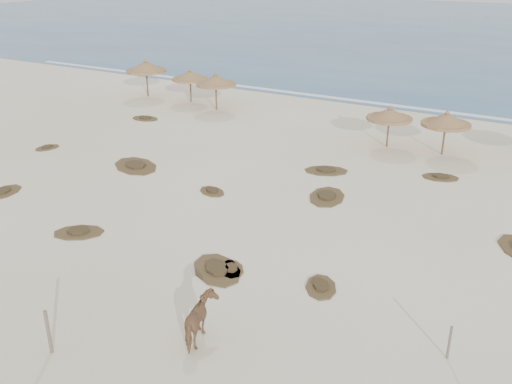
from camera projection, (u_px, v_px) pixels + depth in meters
ground at (152, 255)px, 20.95m from camera, size 160.00×160.00×0.00m
ocean at (492, 30)px, 80.85m from camera, size 200.00×100.00×0.01m
foam_line at (380, 104)px, 41.72m from camera, size 70.00×0.60×0.01m
palapa_0 at (146, 67)px, 43.15m from camera, size 3.24×3.24×2.86m
palapa_1 at (190, 76)px, 41.60m from camera, size 3.42×3.42×2.47m
palapa_2 at (216, 81)px, 39.41m from camera, size 3.27×3.27×2.65m
palapa_3 at (390, 115)px, 31.89m from camera, size 2.86×2.86×2.42m
palapa_4 at (446, 120)px, 30.62m from camera, size 2.94×2.94×2.49m
horse at (201, 321)px, 16.09m from camera, size 1.22×1.75×1.35m
fence_post_near at (48, 332)px, 15.59m from camera, size 0.11×0.11×1.37m
fence_post_far at (449, 343)px, 15.42m from camera, size 0.09×0.09×1.04m
scrub_0 at (2, 192)px, 26.30m from camera, size 1.49×2.09×0.16m
scrub_1 at (136, 166)px, 29.54m from camera, size 3.56×3.06×0.16m
scrub_2 at (212, 191)px, 26.39m from camera, size 1.71×1.44×0.16m
scrub_3 at (327, 197)px, 25.82m from camera, size 2.07×2.70×0.16m
scrub_4 at (321, 287)px, 18.87m from camera, size 1.61×1.86×0.16m
scrub_6 at (145, 118)px, 37.96m from camera, size 1.95×1.32×0.16m
scrub_7 at (326, 170)px, 28.90m from camera, size 2.60×2.23×0.16m
scrub_8 at (47, 147)px, 32.29m from camera, size 1.18×1.56×0.16m
scrub_9 at (217, 269)px, 19.90m from camera, size 2.86×2.70×0.16m
scrub_10 at (441, 177)px, 28.06m from camera, size 2.03×1.62×0.16m
scrub_11 at (79, 232)px, 22.54m from camera, size 2.39×2.19×0.16m
scrub_12 at (231, 269)px, 19.91m from camera, size 1.49×1.58×0.16m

